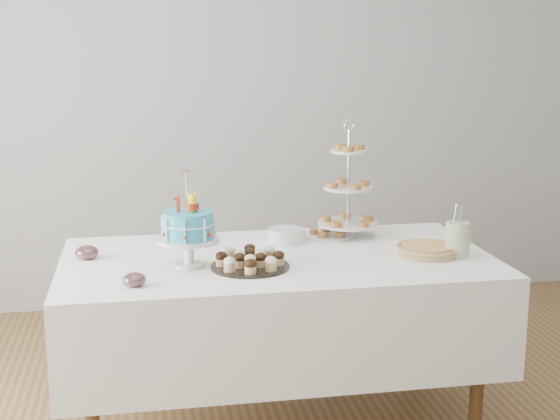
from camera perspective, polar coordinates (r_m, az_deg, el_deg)
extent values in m
cube|color=#9D9FA2|center=(5.07, -3.59, 8.04)|extent=(5.00, 0.04, 2.70)
cube|color=#9D9FA2|center=(1.24, 18.85, -5.50)|extent=(5.00, 0.04, 2.70)
cube|color=white|center=(3.57, -0.19, -6.90)|extent=(1.92, 1.02, 0.45)
cylinder|color=#51381B|center=(3.27, -13.67, -13.12)|extent=(0.06, 0.06, 0.67)
cylinder|color=#51381B|center=(3.55, 14.29, -11.04)|extent=(0.06, 0.06, 0.67)
cylinder|color=#51381B|center=(3.95, -13.09, -8.57)|extent=(0.06, 0.06, 0.67)
cylinder|color=#51381B|center=(4.19, 10.10, -7.23)|extent=(0.06, 0.06, 0.67)
cylinder|color=#2FA3CD|center=(3.33, -6.72, -1.09)|extent=(0.21, 0.21, 0.12)
torus|color=silver|center=(3.33, -6.73, -0.99)|extent=(0.23, 0.23, 0.01)
cube|color=#AE2712|center=(3.30, -7.45, 0.42)|extent=(0.02, 0.02, 0.07)
cylinder|color=#3770EC|center=(3.27, -5.83, 0.35)|extent=(0.01, 0.01, 0.07)
cylinder|color=silver|center=(3.33, -6.88, 1.37)|extent=(0.00, 0.00, 0.16)
cylinder|color=gold|center=(3.31, -6.92, 2.84)|extent=(0.04, 0.04, 0.01)
cylinder|color=black|center=(3.34, -2.20, -4.15)|extent=(0.34, 0.34, 0.01)
ellipsoid|color=black|center=(3.31, -3.33, -3.39)|extent=(0.05, 0.05, 0.04)
ellipsoid|color=beige|center=(3.33, -1.09, -3.29)|extent=(0.05, 0.05, 0.04)
cylinder|color=tan|center=(3.59, 10.74, -2.98)|extent=(0.27, 0.27, 0.03)
cylinder|color=#B68A46|center=(3.59, 10.75, -2.67)|extent=(0.24, 0.24, 0.02)
torus|color=tan|center=(3.59, 10.75, -2.72)|extent=(0.29, 0.29, 0.02)
cylinder|color=silver|center=(3.83, 5.02, 1.94)|extent=(0.01, 0.01, 0.53)
cylinder|color=silver|center=(3.87, 4.97, -1.00)|extent=(0.30, 0.30, 0.01)
cylinder|color=silver|center=(3.83, 5.01, 1.63)|extent=(0.24, 0.24, 0.01)
cylinder|color=silver|center=(3.81, 5.06, 4.31)|extent=(0.18, 0.18, 0.01)
torus|color=silver|center=(3.79, 5.10, 6.19)|extent=(0.06, 0.01, 0.06)
cylinder|color=silver|center=(3.74, 0.50, -1.88)|extent=(0.17, 0.17, 0.07)
cylinder|color=silver|center=(3.87, 3.55, -1.87)|extent=(0.24, 0.24, 0.01)
ellipsoid|color=silver|center=(3.13, -10.61, -5.03)|extent=(0.09, 0.09, 0.06)
cylinder|color=#5A0712|center=(3.14, -10.60, -5.10)|extent=(0.06, 0.06, 0.03)
ellipsoid|color=silver|center=(3.57, -13.95, -3.03)|extent=(0.10, 0.10, 0.06)
cylinder|color=#5A0712|center=(3.57, -13.94, -3.10)|extent=(0.07, 0.07, 0.03)
cylinder|color=silver|center=(3.58, 12.83, -2.12)|extent=(0.11, 0.11, 0.16)
cylinder|color=silver|center=(3.58, 13.72, -1.92)|extent=(0.01, 0.01, 0.08)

